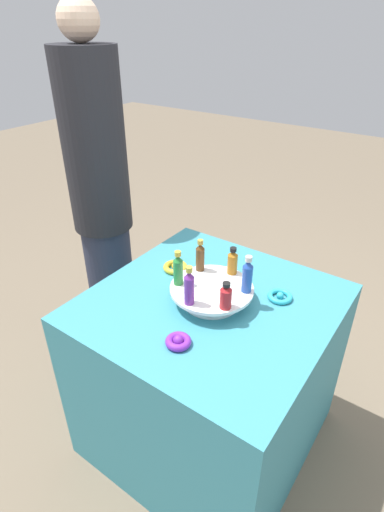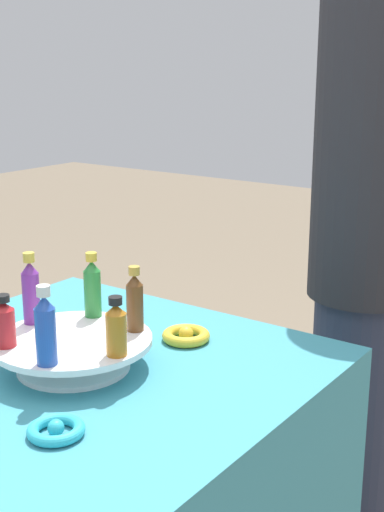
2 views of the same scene
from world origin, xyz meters
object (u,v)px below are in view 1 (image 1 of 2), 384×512
object	(u,v)px
bottle_purple	(189,287)
ribbon_bow_gold	(175,267)
bottle_green	(178,269)
person_figure	(101,199)
ribbon_bow_teal	(280,296)
display_stand	(212,292)
bottle_brown	(200,256)
bottle_amber	(233,262)
bottle_red	(226,296)
bottle_blue	(247,275)
ribbon_bow_purple	(178,341)

from	to	relation	value
bottle_purple	ribbon_bow_gold	bearing A→B (deg)	-43.66
bottle_green	person_figure	size ratio (longest dim) A/B	0.08
bottle_purple	ribbon_bow_teal	size ratio (longest dim) A/B	1.58
display_stand	bottle_brown	distance (m)	0.15
person_figure	bottle_amber	bearing A→B (deg)	8.25
bottle_amber	ribbon_bow_gold	world-z (taller)	bottle_amber
bottle_red	bottle_blue	world-z (taller)	bottle_blue
bottle_brown	bottle_green	xyz separation A→B (m)	(0.01, 0.12, 0.00)
ribbon_bow_teal	person_figure	bearing A→B (deg)	-4.89
bottle_purple	ribbon_bow_purple	xyz separation A→B (m)	(-0.05, 0.13, -0.12)
bottle_brown	ribbon_bow_purple	bearing A→B (deg)	113.15
bottle_brown	ribbon_bow_teal	size ratio (longest dim) A/B	1.41
bottle_green	ribbon_bow_gold	bearing A→B (deg)	-48.92
bottle_red	ribbon_bow_teal	distance (m)	0.27
bottle_purple	person_figure	distance (m)	0.89
bottle_amber	ribbon_bow_gold	distance (m)	0.27
display_stand	bottle_purple	distance (m)	0.15
bottle_red	ribbon_bow_purple	distance (m)	0.21
display_stand	bottle_blue	xyz separation A→B (m)	(-0.11, -0.05, 0.09)
bottle_red	bottle_green	size ratio (longest dim) A/B	0.73
bottle_red	person_figure	world-z (taller)	person_figure
display_stand	bottle_green	distance (m)	0.15
bottle_purple	bottle_green	xyz separation A→B (m)	(0.10, -0.07, -0.00)
bottle_blue	ribbon_bow_gold	world-z (taller)	bottle_blue
bottle_amber	bottle_red	bearing A→B (deg)	114.53
bottle_green	ribbon_bow_purple	bearing A→B (deg)	126.73
bottle_brown	ribbon_bow_gold	bearing A→B (deg)	-8.97
ribbon_bow_gold	ribbon_bow_teal	bearing A→B (deg)	-171.39
bottle_purple	ribbon_bow_teal	xyz separation A→B (m)	(-0.21, -0.28, -0.12)
bottle_purple	person_figure	size ratio (longest dim) A/B	0.08
ribbon_bow_purple	bottle_amber	bearing A→B (deg)	-85.96
ribbon_bow_teal	ribbon_bow_gold	xyz separation A→B (m)	(0.44, 0.07, 0.00)
ribbon_bow_purple	person_figure	distance (m)	1.00
bottle_green	person_figure	world-z (taller)	person_figure
bottle_red	bottle_blue	size ratio (longest dim) A/B	0.69
bottle_amber	bottle_brown	xyz separation A→B (m)	(0.11, 0.05, 0.01)
person_figure	bottle_green	bearing A→B (deg)	-6.07
bottle_green	ribbon_bow_gold	size ratio (longest dim) A/B	1.33
bottle_amber	ribbon_bow_teal	distance (m)	0.22
bottle_red	ribbon_bow_gold	bearing A→B (deg)	-25.96
bottle_blue	person_figure	distance (m)	0.95
bottle_brown	ribbon_bow_teal	xyz separation A→B (m)	(-0.30, -0.09, -0.11)
bottle_green	bottle_blue	bearing A→B (deg)	-155.47
bottle_blue	ribbon_bow_purple	bearing A→B (deg)	76.34
ribbon_bow_gold	bottle_brown	bearing A→B (deg)	171.03
bottle_blue	ribbon_bow_purple	size ratio (longest dim) A/B	1.69
bottle_purple	ribbon_bow_gold	size ratio (longest dim) A/B	1.44
display_stand	ribbon_bow_teal	world-z (taller)	display_stand
display_stand	ribbon_bow_purple	xyz separation A→B (m)	(-0.04, 0.25, -0.03)
bottle_brown	ribbon_bow_purple	xyz separation A→B (m)	(-0.14, 0.32, -0.11)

